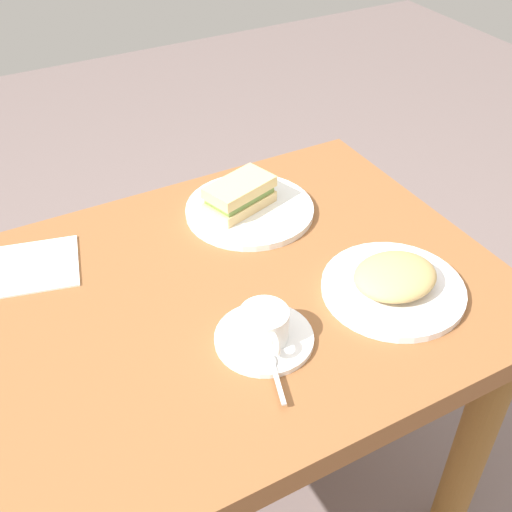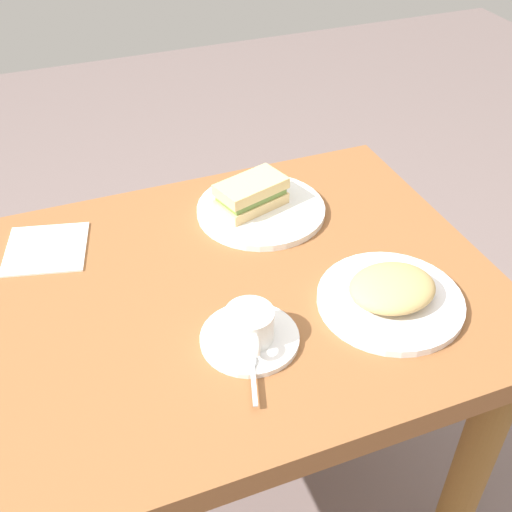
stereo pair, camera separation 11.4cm
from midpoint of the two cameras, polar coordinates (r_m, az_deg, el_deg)
ground_plane at (r=1.68m, az=-4.59°, el=-21.99°), size 6.00×6.00×0.00m
dining_table at (r=1.20m, az=-6.02°, el=-8.09°), size 1.02×0.73×0.72m
sandwich_plate at (r=1.30m, az=-3.09°, el=4.09°), size 0.26×0.26×0.01m
sandwich_front at (r=1.28m, az=-4.05°, el=5.44°), size 0.16×0.12×0.06m
coffee_saucer at (r=1.02m, az=-2.48°, el=-7.57°), size 0.16×0.16×0.01m
coffee_cup at (r=1.00m, az=-2.50°, el=-6.30°), size 0.08×0.10×0.05m
spoon at (r=0.97m, az=-1.77°, el=-10.39°), size 0.04×0.10×0.01m
side_plate at (r=1.12m, az=9.43°, el=-3.05°), size 0.25×0.25×0.01m
side_food_pile at (r=1.10m, az=9.59°, el=-1.93°), size 0.15×0.13×0.04m
napkin at (r=1.25m, az=-21.69°, el=-0.95°), size 0.18×0.18×0.00m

